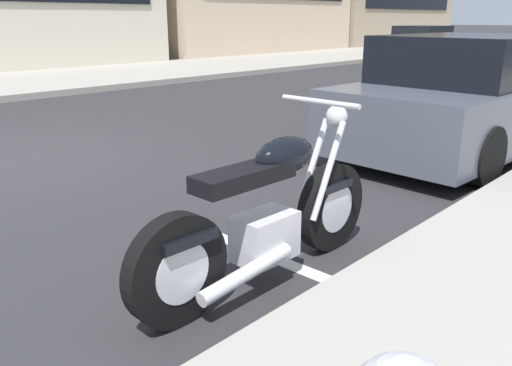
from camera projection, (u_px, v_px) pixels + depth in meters
name	position (u px, v px, depth m)	size (l,w,h in m)	color
ground_plane	(21.00, 158.00, 6.35)	(260.00, 260.00, 0.00)	#28282B
sidewalk_far_curb	(261.00, 62.00, 19.30)	(120.00, 5.00, 0.14)	gray
parking_stall_stripe	(264.00, 254.00, 3.77)	(0.12, 2.20, 0.01)	silver
parked_motorcycle	(268.00, 217.00, 3.29)	(2.04, 0.62, 1.12)	black
parked_car_near_corner	(470.00, 98.00, 6.56)	(4.35, 1.97, 1.43)	#4C515B
car_opposite_curb	(422.00, 44.00, 21.28)	(4.09, 2.02, 1.33)	beige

